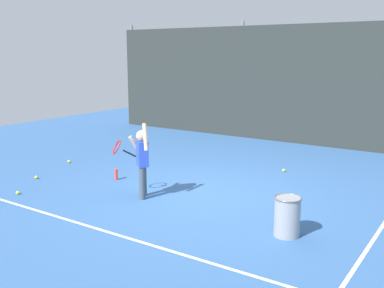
{
  "coord_description": "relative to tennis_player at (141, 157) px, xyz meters",
  "views": [
    {
      "loc": [
        4.09,
        -6.45,
        2.51
      ],
      "look_at": [
        -0.41,
        0.26,
        0.85
      ],
      "focal_mm": 41.72,
      "sensor_mm": 36.0,
      "label": 1
    }
  ],
  "objects": [
    {
      "name": "ground_plane",
      "position": [
        0.83,
        0.69,
        -0.73
      ],
      "size": [
        20.0,
        20.0,
        0.0
      ],
      "primitive_type": "plane",
      "color": "#335B93"
    },
    {
      "name": "court_line_baseline",
      "position": [
        0.83,
        -1.47,
        -0.72
      ],
      "size": [
        9.0,
        0.05,
        0.0
      ],
      "primitive_type": "cube",
      "color": "white",
      "rests_on": "ground"
    },
    {
      "name": "back_fence_windscreen",
      "position": [
        0.83,
        6.13,
        0.91
      ],
      "size": [
        13.16,
        0.08,
        3.27
      ],
      "primitive_type": "cube",
      "color": "#282D2B",
      "rests_on": "ground"
    },
    {
      "name": "fence_post_0",
      "position": [
        -5.59,
        6.19,
        0.99
      ],
      "size": [
        0.09,
        0.09,
        3.42
      ],
      "primitive_type": "cylinder",
      "color": "slate",
      "rests_on": "ground"
    },
    {
      "name": "fence_post_1",
      "position": [
        -1.31,
        6.19,
        0.99
      ],
      "size": [
        0.09,
        0.09,
        3.42
      ],
      "primitive_type": "cylinder",
      "color": "slate",
      "rests_on": "ground"
    },
    {
      "name": "tennis_player",
      "position": [
        0.0,
        0.0,
        0.0
      ],
      "size": [
        0.89,
        0.5,
        1.35
      ],
      "rotation": [
        0.0,
        0.0,
        -0.67
      ],
      "color": "#3F4C59",
      "rests_on": "ground"
    },
    {
      "name": "ball_hopper",
      "position": [
        2.77,
        -0.17,
        -0.44
      ],
      "size": [
        0.38,
        0.38,
        0.56
      ],
      "color": "gray",
      "rests_on": "ground"
    },
    {
      "name": "water_bottle",
      "position": [
        -1.16,
        0.57,
        -0.62
      ],
      "size": [
        0.07,
        0.07,
        0.22
      ],
      "primitive_type": "cylinder",
      "color": "#D83F33",
      "rests_on": "ground"
    },
    {
      "name": "tennis_ball_0",
      "position": [
        1.41,
        3.01,
        -0.69
      ],
      "size": [
        0.07,
        0.07,
        0.07
      ],
      "primitive_type": "sphere",
      "color": "#CCE033",
      "rests_on": "ground"
    },
    {
      "name": "tennis_ball_1",
      "position": [
        -3.04,
        0.99,
        -0.69
      ],
      "size": [
        0.07,
        0.07,
        0.07
      ],
      "primitive_type": "sphere",
      "color": "#CCE033",
      "rests_on": "ground"
    },
    {
      "name": "tennis_ball_3",
      "position": [
        -2.54,
        -0.29,
        -0.69
      ],
      "size": [
        0.07,
        0.07,
        0.07
      ],
      "primitive_type": "sphere",
      "color": "#CCE033",
      "rests_on": "ground"
    },
    {
      "name": "tennis_ball_4",
      "position": [
        -1.96,
        -1.13,
        -0.69
      ],
      "size": [
        0.07,
        0.07,
        0.07
      ],
      "primitive_type": "sphere",
      "color": "#CCE033",
      "rests_on": "ground"
    }
  ]
}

